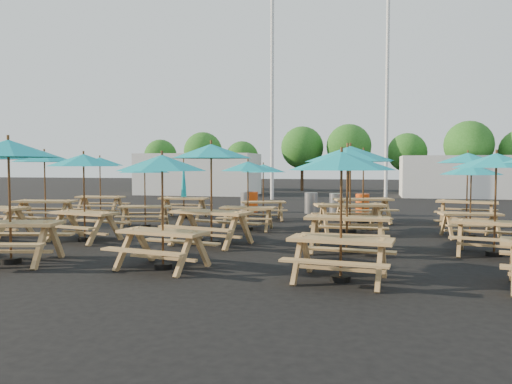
% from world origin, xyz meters
% --- Properties ---
extents(ground, '(120.00, 120.00, 0.00)m').
position_xyz_m(ground, '(0.00, 0.00, 0.00)').
color(ground, black).
rests_on(ground, ground).
extents(picnic_unit_2, '(2.30, 2.30, 2.46)m').
position_xyz_m(picnic_unit_2, '(-6.79, -0.16, 2.10)').
color(picnic_unit_2, tan).
rests_on(picnic_unit_2, ground).
extents(picnic_unit_3, '(2.03, 2.03, 2.32)m').
position_xyz_m(picnic_unit_3, '(-6.64, 3.00, 1.98)').
color(picnic_unit_3, tan).
rests_on(picnic_unit_3, ground).
extents(picnic_unit_4, '(2.43, 2.43, 2.51)m').
position_xyz_m(picnic_unit_4, '(-3.31, -6.02, 2.15)').
color(picnic_unit_4, tan).
rests_on(picnic_unit_4, ground).
extents(picnic_unit_5, '(2.23, 2.23, 2.30)m').
position_xyz_m(picnic_unit_5, '(-3.54, -3.00, 1.96)').
color(picnic_unit_5, tan).
rests_on(picnic_unit_5, ground).
extents(picnic_unit_6, '(2.03, 2.03, 2.06)m').
position_xyz_m(picnic_unit_6, '(-3.31, 0.06, 1.76)').
color(picnic_unit_6, tan).
rests_on(picnic_unit_6, ground).
extents(picnic_unit_7, '(1.86, 1.64, 2.31)m').
position_xyz_m(picnic_unit_7, '(-3.17, 3.04, 0.95)').
color(picnic_unit_7, tan).
rests_on(picnic_unit_7, ground).
extents(picnic_unit_8, '(2.10, 2.10, 2.20)m').
position_xyz_m(picnic_unit_8, '(-0.10, -5.80, 1.88)').
color(picnic_unit_8, tan).
rests_on(picnic_unit_8, ground).
extents(picnic_unit_9, '(2.49, 2.49, 2.53)m').
position_xyz_m(picnic_unit_9, '(-0.12, -2.82, 2.16)').
color(picnic_unit_9, tan).
rests_on(picnic_unit_9, ground).
extents(picnic_unit_10, '(1.81, 1.81, 2.12)m').
position_xyz_m(picnic_unit_10, '(0.06, 0.17, 1.81)').
color(picnic_unit_10, tan).
rests_on(picnic_unit_10, ground).
extents(picnic_unit_11, '(2.08, 2.08, 2.04)m').
position_xyz_m(picnic_unit_11, '(-0.09, 3.00, 1.74)').
color(picnic_unit_11, tan).
rests_on(picnic_unit_11, ground).
extents(picnic_unit_12, '(2.01, 2.01, 2.22)m').
position_xyz_m(picnic_unit_12, '(3.28, -6.08, 1.90)').
color(picnic_unit_12, tan).
rests_on(picnic_unit_12, ground).
extents(picnic_unit_13, '(1.99, 1.99, 2.42)m').
position_xyz_m(picnic_unit_13, '(3.22, -3.08, 2.06)').
color(picnic_unit_13, tan).
rests_on(picnic_unit_13, ground).
extents(picnic_unit_14, '(2.58, 2.58, 2.56)m').
position_xyz_m(picnic_unit_14, '(3.14, 0.14, 2.19)').
color(picnic_unit_14, tan).
rests_on(picnic_unit_14, ground).
extents(picnic_unit_15, '(2.56, 2.56, 2.52)m').
position_xyz_m(picnic_unit_15, '(3.45, 2.98, 2.15)').
color(picnic_unit_15, tan).
rests_on(picnic_unit_15, ground).
extents(picnic_unit_17, '(2.19, 2.19, 2.26)m').
position_xyz_m(picnic_unit_17, '(6.39, -2.87, 1.93)').
color(picnic_unit_17, tan).
rests_on(picnic_unit_17, ground).
extents(picnic_unit_18, '(1.87, 1.87, 2.03)m').
position_xyz_m(picnic_unit_18, '(6.39, -0.03, 1.73)').
color(picnic_unit_18, tan).
rests_on(picnic_unit_18, ground).
extents(picnic_unit_19, '(2.33, 2.33, 2.42)m').
position_xyz_m(picnic_unit_19, '(6.81, 3.02, 2.07)').
color(picnic_unit_19, tan).
rests_on(picnic_unit_19, ground).
extents(waste_bin_0, '(0.54, 0.54, 0.86)m').
position_xyz_m(waste_bin_0, '(-1.45, 5.93, 0.43)').
color(waste_bin_0, gray).
rests_on(waste_bin_0, ground).
extents(waste_bin_1, '(0.54, 0.54, 0.86)m').
position_xyz_m(waste_bin_1, '(-1.25, 5.97, 0.43)').
color(waste_bin_1, '#DE450D').
rests_on(waste_bin_1, ground).
extents(waste_bin_2, '(0.54, 0.54, 0.86)m').
position_xyz_m(waste_bin_2, '(1.28, 5.99, 0.43)').
color(waste_bin_2, gray).
rests_on(waste_bin_2, ground).
extents(waste_bin_3, '(0.54, 0.54, 0.86)m').
position_xyz_m(waste_bin_3, '(2.33, 5.65, 0.43)').
color(waste_bin_3, gray).
rests_on(waste_bin_3, ground).
extents(waste_bin_4, '(0.54, 0.54, 0.86)m').
position_xyz_m(waste_bin_4, '(3.38, 5.51, 0.43)').
color(waste_bin_4, '#DE450D').
rests_on(waste_bin_4, ground).
extents(mast_0, '(0.20, 0.20, 12.00)m').
position_xyz_m(mast_0, '(-2.00, 14.00, 6.00)').
color(mast_0, silver).
rests_on(mast_0, ground).
extents(mast_1, '(0.20, 0.20, 12.00)m').
position_xyz_m(mast_1, '(4.50, 16.00, 6.00)').
color(mast_1, silver).
rests_on(mast_1, ground).
extents(event_tent_0, '(8.00, 4.00, 2.80)m').
position_xyz_m(event_tent_0, '(-8.00, 18.00, 1.40)').
color(event_tent_0, silver).
rests_on(event_tent_0, ground).
extents(event_tent_1, '(7.00, 4.00, 2.60)m').
position_xyz_m(event_tent_1, '(9.00, 19.00, 1.30)').
color(event_tent_1, silver).
rests_on(event_tent_1, ground).
extents(tree_0, '(2.80, 2.80, 4.24)m').
position_xyz_m(tree_0, '(-14.07, 25.25, 2.83)').
color(tree_0, '#382314').
rests_on(tree_0, ground).
extents(tree_1, '(3.11, 3.11, 4.72)m').
position_xyz_m(tree_1, '(-9.74, 23.90, 3.15)').
color(tree_1, '#382314').
rests_on(tree_1, ground).
extents(tree_2, '(2.59, 2.59, 3.93)m').
position_xyz_m(tree_2, '(-6.39, 23.65, 2.62)').
color(tree_2, '#382314').
rests_on(tree_2, ground).
extents(tree_3, '(3.36, 3.36, 5.09)m').
position_xyz_m(tree_3, '(-1.75, 24.72, 3.41)').
color(tree_3, '#382314').
rests_on(tree_3, ground).
extents(tree_4, '(3.41, 3.41, 5.17)m').
position_xyz_m(tree_4, '(1.90, 24.26, 3.46)').
color(tree_4, '#382314').
rests_on(tree_4, ground).
extents(tree_5, '(2.94, 2.94, 4.45)m').
position_xyz_m(tree_5, '(6.22, 24.67, 2.97)').
color(tree_5, '#382314').
rests_on(tree_5, ground).
extents(tree_6, '(3.38, 3.38, 5.13)m').
position_xyz_m(tree_6, '(10.23, 22.90, 3.43)').
color(tree_6, '#382314').
rests_on(tree_6, ground).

